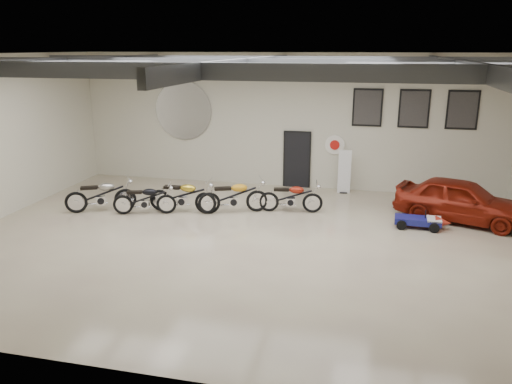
% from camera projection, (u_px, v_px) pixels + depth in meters
% --- Properties ---
extents(floor, '(16.00, 12.00, 0.01)m').
position_uv_depth(floor, '(246.00, 242.00, 13.77)').
color(floor, '#BCB28F').
rests_on(floor, ground).
extents(ceiling, '(16.00, 12.00, 0.01)m').
position_uv_depth(ceiling, '(245.00, 55.00, 12.37)').
color(ceiling, gray).
rests_on(ceiling, back_wall).
extents(back_wall, '(16.00, 0.02, 5.00)m').
position_uv_depth(back_wall, '(285.00, 121.00, 18.69)').
color(back_wall, beige).
rests_on(back_wall, floor).
extents(ceiling_beams, '(15.80, 11.80, 0.32)m').
position_uv_depth(ceiling_beams, '(245.00, 65.00, 12.44)').
color(ceiling_beams, '#54565B').
rests_on(ceiling_beams, ceiling).
extents(door, '(0.92, 0.08, 2.10)m').
position_uv_depth(door, '(297.00, 160.00, 18.94)').
color(door, black).
rests_on(door, back_wall).
extents(logo_plaque, '(2.30, 0.06, 1.16)m').
position_uv_depth(logo_plaque, '(184.00, 111.00, 19.42)').
color(logo_plaque, silver).
rests_on(logo_plaque, back_wall).
extents(poster_left, '(1.05, 0.08, 1.35)m').
position_uv_depth(poster_left, '(368.00, 107.00, 17.83)').
color(poster_left, black).
rests_on(poster_left, back_wall).
extents(poster_mid, '(1.05, 0.08, 1.35)m').
position_uv_depth(poster_mid, '(414.00, 109.00, 17.49)').
color(poster_mid, black).
rests_on(poster_mid, back_wall).
extents(poster_right, '(1.05, 0.08, 1.35)m').
position_uv_depth(poster_right, '(463.00, 110.00, 17.14)').
color(poster_right, black).
rests_on(poster_right, back_wall).
extents(oil_sign, '(0.72, 0.10, 0.72)m').
position_uv_depth(oil_sign, '(335.00, 145.00, 18.45)').
color(oil_sign, white).
rests_on(oil_sign, back_wall).
extents(banner_stand, '(0.47, 0.22, 1.69)m').
position_uv_depth(banner_stand, '(344.00, 171.00, 18.18)').
color(banner_stand, white).
rests_on(banner_stand, floor).
extents(motorcycle_silver, '(2.28, 1.59, 1.15)m').
position_uv_depth(motorcycle_silver, '(100.00, 194.00, 16.20)').
color(motorcycle_silver, silver).
rests_on(motorcycle_silver, floor).
extents(motorcycle_black, '(2.07, 1.13, 1.03)m').
position_uv_depth(motorcycle_black, '(144.00, 199.00, 15.95)').
color(motorcycle_black, silver).
rests_on(motorcycle_black, floor).
extents(motorcycle_gold, '(2.23, 0.74, 1.15)m').
position_uv_depth(motorcycle_gold, '(182.00, 195.00, 16.11)').
color(motorcycle_gold, silver).
rests_on(motorcycle_gold, floor).
extents(motorcycle_yellow, '(2.31, 1.46, 1.15)m').
position_uv_depth(motorcycle_yellow, '(233.00, 196.00, 16.06)').
color(motorcycle_yellow, silver).
rests_on(motorcycle_yellow, floor).
extents(motorcycle_red, '(2.09, 0.89, 1.05)m').
position_uv_depth(motorcycle_red, '(291.00, 197.00, 16.13)').
color(motorcycle_red, silver).
rests_on(motorcycle_red, floor).
extents(go_kart, '(1.66, 0.80, 0.59)m').
position_uv_depth(go_kart, '(423.00, 219.00, 14.75)').
color(go_kart, navy).
rests_on(go_kart, floor).
extents(vintage_car, '(2.81, 4.21, 1.33)m').
position_uv_depth(vintage_car, '(461.00, 200.00, 15.29)').
color(vintage_car, maroon).
rests_on(vintage_car, floor).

